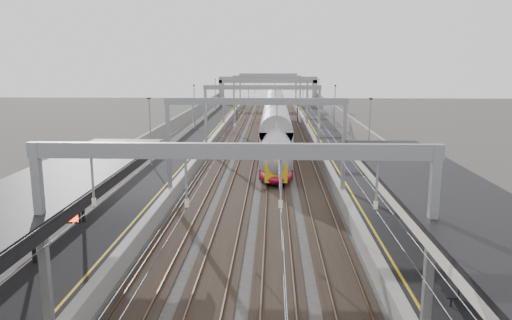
# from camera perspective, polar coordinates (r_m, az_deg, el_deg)

# --- Properties ---
(platform_left) EXTENTS (4.00, 120.00, 1.00)m
(platform_left) POSITION_cam_1_polar(r_m,az_deg,el_deg) (59.77, -6.93, 1.82)
(platform_left) COLOR black
(platform_left) RESTS_ON ground
(platform_right) EXTENTS (4.00, 120.00, 1.00)m
(platform_right) POSITION_cam_1_polar(r_m,az_deg,el_deg) (59.44, 8.50, 1.73)
(platform_right) COLOR black
(platform_right) RESTS_ON ground
(tracks) EXTENTS (11.40, 140.00, 0.20)m
(tracks) POSITION_cam_1_polar(r_m,az_deg,el_deg) (59.14, 0.76, 1.36)
(tracks) COLOR black
(tracks) RESTS_ON ground
(overhead_line) EXTENTS (13.00, 140.00, 6.60)m
(overhead_line) POSITION_cam_1_polar(r_m,az_deg,el_deg) (65.02, 0.90, 7.66)
(overhead_line) COLOR gray
(overhead_line) RESTS_ON platform_left
(canopy_left) EXTENTS (4.40, 30.00, 4.24)m
(canopy_left) POSITION_cam_1_polar(r_m,az_deg,el_deg) (19.37, -26.79, -5.03)
(canopy_left) COLOR black
(canopy_left) RESTS_ON platform_left
(canopy_right) EXTENTS (4.40, 30.00, 4.24)m
(canopy_right) POSITION_cam_1_polar(r_m,az_deg,el_deg) (18.30, 23.76, -5.66)
(canopy_right) COLOR black
(canopy_right) RESTS_ON platform_right
(overbridge) EXTENTS (22.00, 2.20, 6.90)m
(overbridge) POSITION_cam_1_polar(r_m,az_deg,el_deg) (113.38, 1.38, 8.71)
(overbridge) COLOR gray
(overbridge) RESTS_ON ground
(wall_left) EXTENTS (0.30, 120.00, 3.20)m
(wall_left) POSITION_cam_1_polar(r_m,az_deg,el_deg) (60.19, -9.97, 2.86)
(wall_left) COLOR gray
(wall_left) RESTS_ON ground
(wall_right) EXTENTS (0.30, 120.00, 3.20)m
(wall_right) POSITION_cam_1_polar(r_m,az_deg,el_deg) (59.72, 11.58, 2.74)
(wall_right) COLOR gray
(wall_right) RESTS_ON ground
(train) EXTENTS (2.90, 52.82, 4.58)m
(train) POSITION_cam_1_polar(r_m,az_deg,el_deg) (63.89, 2.21, 4.07)
(train) COLOR maroon
(train) RESTS_ON ground
(bench) EXTENTS (0.54, 1.65, 0.84)m
(bench) POSITION_cam_1_polar(r_m,az_deg,el_deg) (21.34, 21.27, -13.37)
(bench) COLOR black
(bench) RESTS_ON platform_right
(signal_green) EXTENTS (0.32, 0.32, 3.48)m
(signal_green) POSITION_cam_1_polar(r_m,az_deg,el_deg) (88.37, -2.21, 6.14)
(signal_green) COLOR black
(signal_green) RESTS_ON ground
(signal_red_near) EXTENTS (0.32, 0.32, 3.48)m
(signal_red_near) POSITION_cam_1_polar(r_m,az_deg,el_deg) (81.05, 3.39, 5.68)
(signal_red_near) COLOR black
(signal_red_near) RESTS_ON ground
(signal_red_far) EXTENTS (0.32, 0.32, 3.48)m
(signal_red_far) POSITION_cam_1_polar(r_m,az_deg,el_deg) (85.47, 4.80, 5.94)
(signal_red_far) COLOR black
(signal_red_far) RESTS_ON ground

